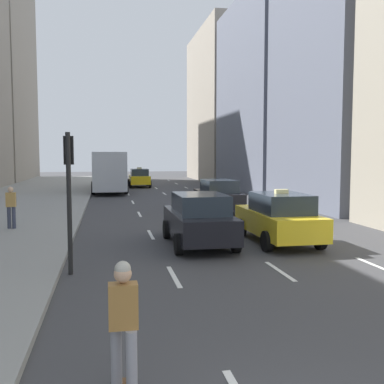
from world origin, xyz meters
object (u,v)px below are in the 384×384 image
sedan_silver_behind (218,196)px  city_bus (109,170)px  sedan_black_near (199,219)px  taxi_second (279,218)px  skateboarder (123,323)px  taxi_lead (139,178)px  traffic_light_pole (69,180)px  pedestrian_far_walking (11,205)px

sedan_silver_behind → city_bus: 16.41m
sedan_black_near → city_bus: (-2.81, 23.90, 0.90)m
taxi_second → skateboarder: 10.68m
taxi_lead → traffic_light_pole: bearing=-97.3°
taxi_second → sedan_black_near: taxi_second is taller
sedan_silver_behind → skateboarder: 18.53m
city_bus → skateboarder: (-0.02, -33.04, -0.82)m
taxi_lead → sedan_black_near: size_ratio=0.98×
skateboarder → sedan_silver_behind: bearing=72.3°
taxi_second → sedan_black_near: size_ratio=0.98×
city_bus → skateboarder: 33.05m
sedan_black_near → pedestrian_far_walking: pedestrian_far_walking is taller
taxi_second → traffic_light_pole: bearing=-157.3°
taxi_second → pedestrian_far_walking: bearing=157.4°
taxi_second → city_bus: 24.63m
pedestrian_far_walking → sedan_silver_behind: bearing=25.9°
pedestrian_far_walking → traffic_light_pole: (2.77, -6.79, 1.34)m
pedestrian_far_walking → traffic_light_pole: bearing=-67.8°
sedan_black_near → traffic_light_pole: (-3.95, -2.89, 1.52)m
taxi_second → skateboarder: taxi_second is taller
pedestrian_far_walking → sedan_black_near: bearing=-30.1°
taxi_second → sedan_silver_behind: bearing=90.0°
taxi_second → pedestrian_far_walking: taxi_second is taller
taxi_lead → city_bus: bearing=-123.9°
city_bus → traffic_light_pole: size_ratio=3.23×
taxi_lead → taxi_second: 28.30m
taxi_second → sedan_silver_behind: 8.57m
sedan_silver_behind → pedestrian_far_walking: bearing=-154.1°
taxi_second → sedan_silver_behind: size_ratio=0.99×
sedan_silver_behind → taxi_lead: bearing=98.1°
sedan_silver_behind → skateboarder: bearing=-107.7°
sedan_black_near → traffic_light_pole: bearing=-143.8°
sedan_black_near → sedan_silver_behind: 8.96m
taxi_lead → pedestrian_far_walking: size_ratio=2.67×
sedan_black_near → skateboarder: sedan_black_near is taller
taxi_lead → sedan_silver_behind: (2.80, -19.58, -0.00)m
sedan_black_near → city_bus: 24.08m
skateboarder → pedestrian_far_walking: pedestrian_far_walking is taller
city_bus → skateboarder: bearing=-90.0°
sedan_silver_behind → traffic_light_pole: 13.34m
city_bus → skateboarder: city_bus is taller
sedan_silver_behind → pedestrian_far_walking: (-9.52, -4.62, 0.19)m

